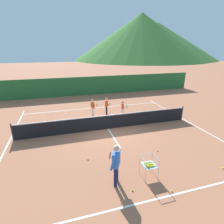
% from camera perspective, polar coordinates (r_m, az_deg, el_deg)
% --- Properties ---
extents(ground_plane, '(120.00, 120.00, 0.00)m').
position_cam_1_polar(ground_plane, '(11.93, -1.27, -5.32)').
color(ground_plane, '#A86647').
extents(line_baseline_near, '(11.70, 0.08, 0.01)m').
position_cam_1_polar(line_baseline_near, '(7.21, 13.02, -25.37)').
color(line_baseline_near, white).
rests_on(line_baseline_near, ground).
extents(line_baseline_far, '(11.70, 0.08, 0.01)m').
position_cam_1_polar(line_baseline_far, '(16.05, -5.53, 1.31)').
color(line_baseline_far, white).
rests_on(line_baseline_far, ground).
extents(line_sideline_west, '(0.08, 10.66, 0.01)m').
position_cam_1_polar(line_sideline_west, '(11.99, -29.66, -7.97)').
color(line_sideline_west, white).
rests_on(line_sideline_west, ground).
extents(line_sideline_east, '(0.08, 10.66, 0.01)m').
position_cam_1_polar(line_sideline_east, '(14.47, 21.71, -2.16)').
color(line_sideline_east, white).
rests_on(line_sideline_east, ground).
extents(line_service_center, '(0.08, 5.02, 0.01)m').
position_cam_1_polar(line_service_center, '(11.93, -1.27, -5.31)').
color(line_service_center, white).
rests_on(line_service_center, ground).
extents(tennis_net, '(11.32, 0.08, 1.05)m').
position_cam_1_polar(tennis_net, '(11.73, -1.29, -3.11)').
color(tennis_net, '#333338').
rests_on(tennis_net, ground).
extents(instructor, '(0.54, 0.84, 1.70)m').
position_cam_1_polar(instructor, '(7.04, 1.27, -15.27)').
color(instructor, '#191E4C').
rests_on(instructor, ground).
extents(student_0, '(0.48, 0.60, 1.33)m').
position_cam_1_polar(student_0, '(14.05, -6.09, 2.00)').
color(student_0, silver).
rests_on(student_0, ground).
extents(student_1, '(0.42, 0.73, 1.36)m').
position_cam_1_polar(student_1, '(14.21, -1.70, 2.40)').
color(student_1, black).
rests_on(student_1, ground).
extents(student_2, '(0.41, 0.63, 1.19)m').
position_cam_1_polar(student_2, '(13.94, 3.41, 1.59)').
color(student_2, silver).
rests_on(student_2, ground).
extents(ball_cart, '(0.58, 0.58, 0.90)m').
position_cam_1_polar(ball_cart, '(7.75, 11.59, -15.95)').
color(ball_cart, '#B7B7BC').
rests_on(ball_cart, ground).
extents(tennis_ball_0, '(0.07, 0.07, 0.07)m').
position_cam_1_polar(tennis_ball_0, '(9.82, 14.16, -11.66)').
color(tennis_ball_0, yellow).
rests_on(tennis_ball_0, ground).
extents(tennis_ball_1, '(0.07, 0.07, 0.07)m').
position_cam_1_polar(tennis_ball_1, '(7.38, 6.44, -23.30)').
color(tennis_ball_1, yellow).
rests_on(tennis_ball_1, ground).
extents(tennis_ball_3, '(0.07, 0.07, 0.07)m').
position_cam_1_polar(tennis_ball_3, '(7.63, 18.34, -22.60)').
color(tennis_ball_3, yellow).
rests_on(tennis_ball_3, ground).
extents(tennis_ball_4, '(0.07, 0.07, 0.07)m').
position_cam_1_polar(tennis_ball_4, '(8.95, -7.64, -14.56)').
color(tennis_ball_4, yellow).
rests_on(tennis_ball_4, ground).
extents(tennis_ball_5, '(0.07, 0.07, 0.07)m').
position_cam_1_polar(tennis_ball_5, '(9.67, 31.52, -14.83)').
color(tennis_ball_5, yellow).
rests_on(tennis_ball_5, ground).
extents(windscreen_fence, '(25.74, 0.08, 2.03)m').
position_cam_1_polar(windscreen_fence, '(20.40, -8.28, 8.12)').
color(windscreen_fence, '#286B33').
rests_on(windscreen_fence, ground).
extents(hill_0, '(55.39, 55.39, 18.27)m').
position_cam_1_polar(hill_0, '(82.23, 9.20, 22.36)').
color(hill_0, '#38702D').
rests_on(hill_0, ground).
extents(hill_1, '(50.41, 50.41, 15.02)m').
position_cam_1_polar(hill_1, '(86.80, 13.99, 20.83)').
color(hill_1, '#38702D').
rests_on(hill_1, ground).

